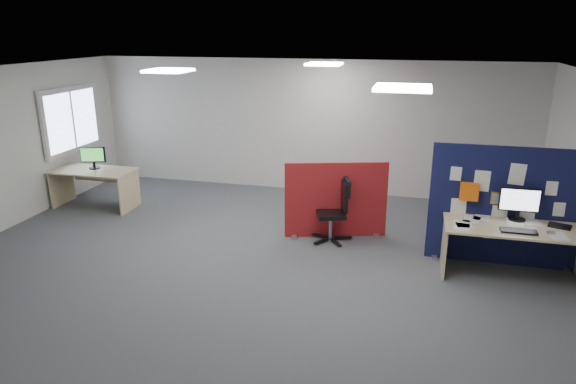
% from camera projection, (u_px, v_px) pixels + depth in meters
% --- Properties ---
extents(floor, '(9.00, 9.00, 0.00)m').
position_uv_depth(floor, '(257.00, 257.00, 7.69)').
color(floor, '#4C4F53').
rests_on(floor, ground).
extents(ceiling, '(9.00, 7.00, 0.02)m').
position_uv_depth(ceiling, '(253.00, 73.00, 6.86)').
color(ceiling, white).
rests_on(ceiling, wall_back).
extents(wall_back, '(9.00, 0.02, 2.70)m').
position_uv_depth(wall_back, '(308.00, 127.00, 10.50)').
color(wall_back, silver).
rests_on(wall_back, floor).
extents(wall_front, '(9.00, 0.02, 2.70)m').
position_uv_depth(wall_front, '(120.00, 285.00, 4.04)').
color(wall_front, silver).
rests_on(wall_front, floor).
extents(window, '(0.06, 1.70, 1.30)m').
position_uv_depth(window, '(72.00, 120.00, 10.10)').
color(window, white).
rests_on(window, wall_left).
extents(ceiling_lights, '(4.10, 4.10, 0.04)m').
position_uv_depth(ceiling_lights, '(290.00, 72.00, 7.41)').
color(ceiling_lights, white).
rests_on(ceiling_lights, ceiling).
extents(navy_divider, '(2.11, 0.30, 1.74)m').
position_uv_depth(navy_divider, '(505.00, 207.00, 7.24)').
color(navy_divider, '#0F0F37').
rests_on(navy_divider, floor).
extents(main_desk, '(1.87, 0.83, 0.73)m').
position_uv_depth(main_desk, '(515.00, 237.00, 6.98)').
color(main_desk, '#CBB482').
rests_on(main_desk, floor).
extents(monitor_main, '(0.54, 0.22, 0.47)m').
position_uv_depth(monitor_main, '(519.00, 203.00, 7.06)').
color(monitor_main, black).
rests_on(monitor_main, main_desk).
extents(keyboard, '(0.45, 0.18, 0.02)m').
position_uv_depth(keyboard, '(519.00, 231.00, 6.72)').
color(keyboard, black).
rests_on(keyboard, main_desk).
extents(mouse, '(0.10, 0.07, 0.03)m').
position_uv_depth(mouse, '(551.00, 232.00, 6.67)').
color(mouse, '#95959A').
rests_on(mouse, main_desk).
extents(paper_tray, '(0.34, 0.30, 0.01)m').
position_uv_depth(paper_tray, '(560.00, 226.00, 6.90)').
color(paper_tray, black).
rests_on(paper_tray, main_desk).
extents(red_divider, '(1.61, 0.52, 1.25)m').
position_uv_depth(red_divider, '(336.00, 201.00, 8.30)').
color(red_divider, maroon).
rests_on(red_divider, floor).
extents(second_desk, '(1.52, 0.76, 0.73)m').
position_uv_depth(second_desk, '(95.00, 179.00, 9.74)').
color(second_desk, '#CBB482').
rests_on(second_desk, floor).
extents(monitor_second, '(0.45, 0.21, 0.41)m').
position_uv_depth(monitor_second, '(93.00, 157.00, 9.69)').
color(monitor_second, black).
rests_on(monitor_second, second_desk).
extents(office_chair, '(0.68, 0.65, 1.02)m').
position_uv_depth(office_chair, '(338.00, 206.00, 8.14)').
color(office_chair, black).
rests_on(office_chair, floor).
extents(desk_papers, '(1.42, 0.81, 0.00)m').
position_uv_depth(desk_papers, '(497.00, 224.00, 7.00)').
color(desk_papers, white).
rests_on(desk_papers, main_desk).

